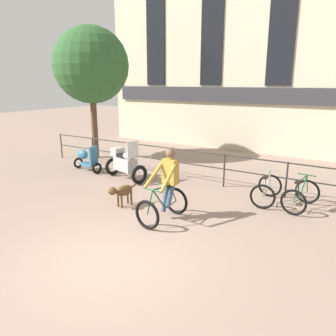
{
  "coord_description": "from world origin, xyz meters",
  "views": [
    {
      "loc": [
        3.79,
        -3.99,
        3.2
      ],
      "look_at": [
        -0.57,
        2.86,
        1.05
      ],
      "focal_mm": 35.0,
      "sensor_mm": 36.0,
      "label": 1
    }
  ],
  "objects": [
    {
      "name": "parked_scooter",
      "position": [
        -5.06,
        4.29,
        0.46
      ],
      "size": [
        1.33,
        0.62,
        0.96
      ],
      "rotation": [
        0.0,
        0.0,
        1.4
      ],
      "color": "black",
      "rests_on": "ground_plane"
    },
    {
      "name": "parked_bicycle_near_lamp",
      "position": [
        1.52,
        4.54,
        0.36
      ],
      "size": [
        0.76,
        1.17,
        0.86
      ],
      "rotation": [
        0.0,
        0.0,
        3.24
      ],
      "color": "black",
      "rests_on": "ground_plane"
    },
    {
      "name": "dog",
      "position": [
        -1.59,
        2.2,
        0.42
      ],
      "size": [
        0.35,
        0.92,
        0.61
      ],
      "rotation": [
        0.0,
        0.0,
        -0.2
      ],
      "color": "brown",
      "rests_on": "ground_plane"
    },
    {
      "name": "ground_plane",
      "position": [
        0.0,
        0.0,
        0.0
      ],
      "size": [
        60.0,
        60.0,
        0.0
      ],
      "primitive_type": "plane",
      "color": "gray"
    },
    {
      "name": "cyclist_with_bike",
      "position": [
        -0.17,
        2.13,
        0.76
      ],
      "size": [
        0.77,
        1.22,
        1.7
      ],
      "rotation": [
        0.0,
        0.0,
        -0.08
      ],
      "color": "black",
      "rests_on": "ground_plane"
    },
    {
      "name": "building_facade",
      "position": [
        0.0,
        10.99,
        5.6
      ],
      "size": [
        18.0,
        0.72,
        11.24
      ],
      "color": "beige",
      "rests_on": "ground_plane"
    },
    {
      "name": "parked_bicycle_mid_left",
      "position": [
        2.4,
        4.54,
        0.36
      ],
      "size": [
        0.8,
        1.19,
        0.86
      ],
      "rotation": [
        0.0,
        0.0,
        3.01
      ],
      "color": "black",
      "rests_on": "ground_plane"
    },
    {
      "name": "parked_motorcycle",
      "position": [
        -3.13,
        4.19,
        0.56
      ],
      "size": [
        1.7,
        0.98,
        1.35
      ],
      "rotation": [
        0.0,
        0.0,
        1.33
      ],
      "color": "black",
      "rests_on": "ground_plane"
    },
    {
      "name": "canal_railing",
      "position": [
        -0.0,
        5.2,
        0.71
      ],
      "size": [
        15.05,
        0.05,
        1.05
      ],
      "color": "#2D2B28",
      "rests_on": "ground_plane"
    },
    {
      "name": "tree_canalside_left",
      "position": [
        -6.34,
        6.07,
        3.83
      ],
      "size": [
        3.08,
        3.08,
        5.39
      ],
      "color": "brown",
      "rests_on": "ground_plane"
    }
  ]
}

